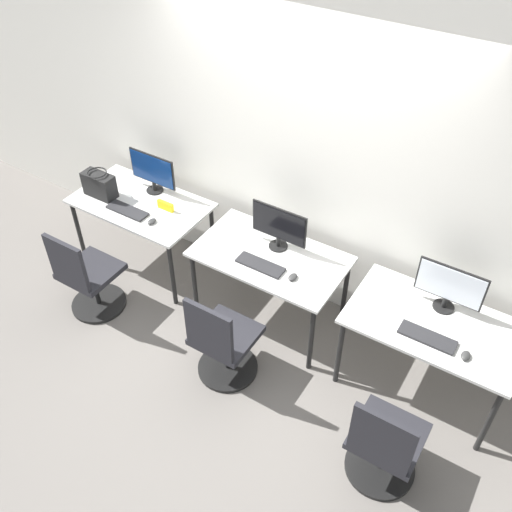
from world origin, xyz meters
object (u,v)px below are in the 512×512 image
at_px(keyboard_left, 127,211).
at_px(keyboard_center, 260,265).
at_px(monitor_left, 152,171).
at_px(office_chair_right, 384,447).
at_px(keyboard_right, 427,337).
at_px(office_chair_center, 222,344).
at_px(mouse_right, 466,356).
at_px(mouse_left, 152,221).
at_px(monitor_right, 450,287).
at_px(monitor_center, 279,226).
at_px(mouse_center, 293,277).
at_px(handbag, 99,185).
at_px(office_chair_left, 88,280).

distance_m(keyboard_left, keyboard_center, 1.35).
xyz_separation_m(monitor_left, office_chair_right, (2.72, -1.06, -0.57)).
height_order(keyboard_center, keyboard_right, same).
height_order(office_chair_center, mouse_right, office_chair_center).
height_order(mouse_left, keyboard_right, mouse_left).
bearing_deg(mouse_left, mouse_right, -0.22).
xyz_separation_m(keyboard_center, monitor_right, (1.35, 0.33, 0.20)).
relative_size(keyboard_left, mouse_left, 4.35).
bearing_deg(monitor_left, mouse_left, -53.52).
distance_m(monitor_center, office_chair_center, 1.01).
distance_m(keyboard_right, office_chair_right, 0.79).
relative_size(mouse_center, keyboard_right, 0.23).
bearing_deg(mouse_right, monitor_center, 168.92).
xyz_separation_m(mouse_center, office_chair_right, (1.09, -0.72, -0.38)).
xyz_separation_m(keyboard_center, keyboard_right, (1.35, -0.02, 0.00)).
distance_m(monitor_left, handbag, 0.49).
height_order(monitor_center, handbag, monitor_center).
bearing_deg(office_chair_center, keyboard_left, 158.14).
bearing_deg(keyboard_left, keyboard_center, 0.75).
bearing_deg(monitor_left, keyboard_right, -7.84).
height_order(office_chair_center, handbag, handbag).
bearing_deg(mouse_center, monitor_right, 16.65).
bearing_deg(keyboard_left, office_chair_right, -14.25).
height_order(mouse_left, office_chair_center, office_chair_center).
bearing_deg(keyboard_center, monitor_left, 165.22).
distance_m(office_chair_left, mouse_center, 1.79).
bearing_deg(mouse_right, handbag, 178.58).
relative_size(keyboard_left, monitor_center, 0.81).
bearing_deg(keyboard_left, handbag, 170.68).
distance_m(monitor_left, monitor_right, 2.69).
height_order(monitor_left, office_chair_right, monitor_left).
bearing_deg(office_chair_left, office_chair_right, -2.53).
relative_size(monitor_right, mouse_right, 5.34).
relative_size(mouse_center, office_chair_right, 0.10).
relative_size(keyboard_center, handbag, 1.30).
relative_size(keyboard_center, office_chair_center, 0.45).
distance_m(monitor_left, keyboard_center, 1.41).
bearing_deg(keyboard_left, mouse_center, 0.93).
height_order(monitor_center, keyboard_right, monitor_center).
relative_size(office_chair_left, office_chair_center, 1.00).
distance_m(keyboard_center, mouse_right, 1.62).
xyz_separation_m(monitor_center, mouse_center, (0.28, -0.27, -0.19)).
height_order(monitor_right, mouse_right, monitor_right).
bearing_deg(office_chair_center, monitor_center, 90.92).
height_order(office_chair_left, monitor_center, monitor_center).
distance_m(keyboard_left, mouse_left, 0.29).
relative_size(mouse_left, monitor_right, 0.19).
bearing_deg(office_chair_center, office_chair_left, -178.95).
bearing_deg(keyboard_right, keyboard_left, -179.96).
bearing_deg(mouse_right, keyboard_left, 179.56).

